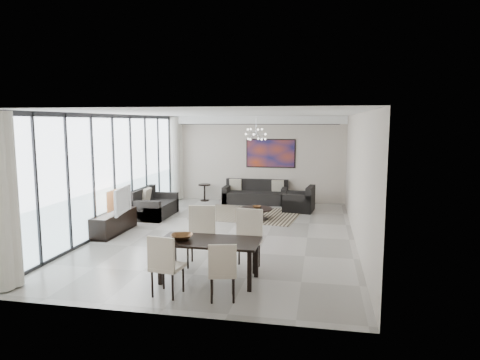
% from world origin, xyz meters
% --- Properties ---
extents(room_shell, '(6.00, 9.00, 2.90)m').
position_xyz_m(room_shell, '(0.46, 0.00, 1.45)').
color(room_shell, '#A8A39B').
rests_on(room_shell, ground).
extents(window_wall, '(0.37, 8.95, 2.90)m').
position_xyz_m(window_wall, '(-2.86, 0.00, 1.47)').
color(window_wall, silver).
rests_on(window_wall, floor).
extents(soffit, '(5.98, 0.40, 0.26)m').
position_xyz_m(soffit, '(0.00, 4.30, 2.77)').
color(soffit, white).
rests_on(soffit, room_shell).
extents(painting, '(1.68, 0.04, 0.98)m').
position_xyz_m(painting, '(0.50, 4.47, 1.65)').
color(painting, '#AE3C18').
rests_on(painting, room_shell).
extents(chandelier, '(0.66, 0.66, 0.71)m').
position_xyz_m(chandelier, '(0.30, 2.50, 2.35)').
color(chandelier, silver).
rests_on(chandelier, room_shell).
extents(rug, '(3.17, 2.59, 0.01)m').
position_xyz_m(rug, '(0.11, 2.24, 0.01)').
color(rug, black).
rests_on(rug, floor).
extents(coffee_table, '(0.90, 0.90, 0.32)m').
position_xyz_m(coffee_table, '(0.44, 1.67, 0.18)').
color(coffee_table, black).
rests_on(coffee_table, floor).
extents(bowl_coffee, '(0.25, 0.25, 0.07)m').
position_xyz_m(bowl_coffee, '(0.46, 1.64, 0.35)').
color(bowl_coffee, brown).
rests_on(bowl_coffee, coffee_table).
extents(sofa_main, '(2.13, 0.87, 0.77)m').
position_xyz_m(sofa_main, '(0.05, 4.07, 0.26)').
color(sofa_main, black).
rests_on(sofa_main, floor).
extents(loveseat, '(0.91, 1.62, 0.81)m').
position_xyz_m(loveseat, '(-2.55, 1.49, 0.27)').
color(loveseat, black).
rests_on(loveseat, floor).
extents(armchair, '(0.97, 1.01, 0.77)m').
position_xyz_m(armchair, '(1.59, 3.05, 0.26)').
color(armchair, black).
rests_on(armchair, floor).
extents(side_table, '(0.42, 0.42, 0.58)m').
position_xyz_m(side_table, '(-1.75, 4.15, 0.39)').
color(side_table, black).
rests_on(side_table, floor).
extents(tv_console, '(0.46, 1.64, 0.51)m').
position_xyz_m(tv_console, '(-2.76, -0.47, 0.26)').
color(tv_console, black).
rests_on(tv_console, floor).
extents(television, '(0.30, 1.11, 0.63)m').
position_xyz_m(television, '(-2.60, -0.50, 0.83)').
color(television, gray).
rests_on(television, tv_console).
extents(dining_table, '(1.72, 0.87, 0.71)m').
position_xyz_m(dining_table, '(0.37, -3.10, 0.62)').
color(dining_table, black).
rests_on(dining_table, floor).
extents(dining_chair_sw, '(0.51, 0.51, 0.98)m').
position_xyz_m(dining_chair_sw, '(-0.13, -3.90, 0.56)').
color(dining_chair_sw, beige).
rests_on(dining_chair_sw, floor).
extents(dining_chair_se, '(0.51, 0.51, 0.91)m').
position_xyz_m(dining_chair_se, '(0.78, -3.90, 0.52)').
color(dining_chair_se, beige).
rests_on(dining_chair_se, floor).
extents(dining_chair_nw, '(0.56, 0.56, 1.11)m').
position_xyz_m(dining_chair_nw, '(-0.02, -2.26, 0.64)').
color(dining_chair_nw, beige).
rests_on(dining_chair_nw, floor).
extents(dining_chair_ne, '(0.56, 0.56, 1.09)m').
position_xyz_m(dining_chair_ne, '(0.89, -2.30, 0.63)').
color(dining_chair_ne, beige).
rests_on(dining_chair_ne, floor).
extents(bowl_dining, '(0.45, 0.45, 0.09)m').
position_xyz_m(bowl_dining, '(-0.10, -3.15, 0.76)').
color(bowl_dining, brown).
rests_on(bowl_dining, dining_table).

